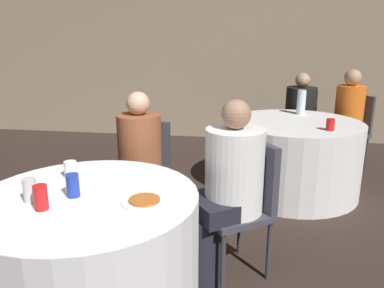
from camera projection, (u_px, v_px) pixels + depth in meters
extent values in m
cube|color=gray|center=(191.00, 46.00, 5.65)|extent=(16.00, 0.06, 2.80)
cylinder|color=silver|center=(92.00, 257.00, 2.04)|extent=(1.17, 1.17, 0.73)
cylinder|color=white|center=(293.00, 157.00, 3.77)|extent=(1.31, 1.31, 0.73)
cube|color=#383842|center=(141.00, 184.00, 2.88)|extent=(0.41, 0.41, 0.04)
cube|color=#383842|center=(147.00, 148.00, 2.99)|extent=(0.38, 0.06, 0.44)
cylinder|color=#333338|center=(158.00, 223.00, 2.75)|extent=(0.03, 0.03, 0.41)
cylinder|color=#333338|center=(114.00, 219.00, 2.81)|extent=(0.03, 0.03, 0.41)
cylinder|color=#333338|center=(168.00, 204.00, 3.07)|extent=(0.03, 0.03, 0.41)
cylinder|color=#333338|center=(129.00, 201.00, 3.13)|extent=(0.03, 0.03, 0.41)
cube|color=#383842|center=(233.00, 213.00, 2.41)|extent=(0.56, 0.56, 0.04)
cube|color=#383842|center=(258.00, 174.00, 2.42)|extent=(0.26, 0.34, 0.44)
cylinder|color=#333338|center=(223.00, 264.00, 2.25)|extent=(0.03, 0.03, 0.41)
cylinder|color=#333338|center=(197.00, 238.00, 2.54)|extent=(0.03, 0.03, 0.41)
cylinder|color=#333338|center=(269.00, 251.00, 2.39)|extent=(0.03, 0.03, 0.41)
cylinder|color=#333338|center=(240.00, 227.00, 2.69)|extent=(0.03, 0.03, 0.41)
cube|color=#383842|center=(346.00, 135.00, 4.33)|extent=(0.57, 0.57, 0.04)
cube|color=#383842|center=(357.00, 113.00, 4.37)|extent=(0.31, 0.30, 0.44)
cylinder|color=#333338|center=(350.00, 160.00, 4.16)|extent=(0.03, 0.03, 0.41)
cylinder|color=#333338|center=(323.00, 153.00, 4.42)|extent=(0.03, 0.03, 0.41)
cylinder|color=#333338|center=(365.00, 155.00, 4.36)|extent=(0.03, 0.03, 0.41)
cylinder|color=#333338|center=(339.00, 148.00, 4.62)|extent=(0.03, 0.03, 0.41)
cube|color=#383842|center=(299.00, 129.00, 4.64)|extent=(0.46, 0.46, 0.04)
cube|color=#383842|center=(301.00, 107.00, 4.74)|extent=(0.38, 0.11, 0.44)
cylinder|color=#333338|center=(311.00, 151.00, 4.49)|extent=(0.03, 0.03, 0.41)
cylinder|color=#333338|center=(282.00, 149.00, 4.60)|extent=(0.03, 0.03, 0.41)
cylinder|color=#333338|center=(312.00, 144.00, 4.81)|extent=(0.03, 0.03, 0.41)
cylinder|color=#333338|center=(285.00, 142.00, 4.91)|extent=(0.03, 0.03, 0.41)
cylinder|color=black|center=(202.00, 249.00, 2.37)|extent=(0.24, 0.24, 0.45)
cube|color=black|center=(218.00, 206.00, 2.34)|extent=(0.46, 0.47, 0.12)
cylinder|color=white|center=(234.00, 171.00, 2.33)|extent=(0.37, 0.37, 0.54)
sphere|color=#997056|center=(236.00, 114.00, 2.23)|extent=(0.18, 0.18, 0.18)
cylinder|color=black|center=(296.00, 150.00, 4.50)|extent=(0.24, 0.24, 0.45)
cube|color=black|center=(299.00, 125.00, 4.52)|extent=(0.40, 0.37, 0.12)
cylinder|color=black|center=(300.00, 108.00, 4.57)|extent=(0.36, 0.36, 0.50)
sphere|color=tan|center=(303.00, 80.00, 4.48)|extent=(0.17, 0.17, 0.17)
cylinder|color=#282828|center=(334.00, 156.00, 4.25)|extent=(0.24, 0.24, 0.45)
cube|color=#282828|center=(342.00, 131.00, 4.24)|extent=(0.44, 0.44, 0.12)
cylinder|color=orange|center=(349.00, 110.00, 4.25)|extent=(0.31, 0.31, 0.55)
sphere|color=tan|center=(353.00, 78.00, 4.15)|extent=(0.18, 0.18, 0.18)
cylinder|color=#33384C|center=(133.00, 222.00, 2.73)|extent=(0.24, 0.24, 0.45)
cube|color=#33384C|center=(136.00, 181.00, 2.76)|extent=(0.32, 0.33, 0.12)
cylinder|color=brown|center=(140.00, 149.00, 2.80)|extent=(0.33, 0.33, 0.52)
sphere|color=tan|center=(138.00, 103.00, 2.71)|extent=(0.17, 0.17, 0.17)
cylinder|color=white|center=(145.00, 201.00, 1.86)|extent=(0.23, 0.23, 0.01)
cylinder|color=#B25B23|center=(144.00, 200.00, 1.86)|extent=(0.15, 0.15, 0.01)
cylinder|color=#1E38A5|center=(73.00, 185.00, 1.91)|extent=(0.07, 0.07, 0.12)
cylinder|color=red|center=(41.00, 197.00, 1.77)|extent=(0.07, 0.07, 0.12)
cylinder|color=silver|center=(30.00, 190.00, 1.85)|extent=(0.07, 0.07, 0.12)
cylinder|color=white|center=(71.00, 169.00, 2.19)|extent=(0.07, 0.07, 0.10)
cylinder|color=silver|center=(301.00, 102.00, 3.98)|extent=(0.09, 0.09, 0.26)
cylinder|color=red|center=(330.00, 125.00, 3.30)|extent=(0.07, 0.07, 0.11)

